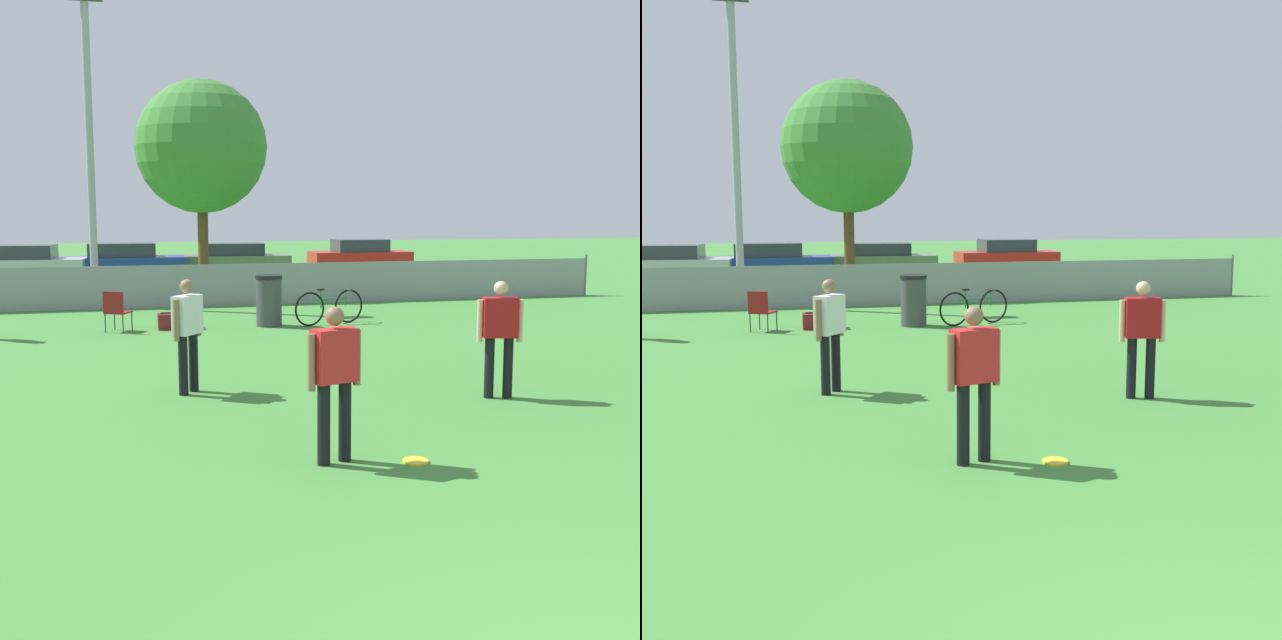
# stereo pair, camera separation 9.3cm
# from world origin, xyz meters

# --- Properties ---
(fence_backline) EXTENTS (22.07, 0.07, 1.21)m
(fence_backline) POSITION_xyz_m (0.00, 18.00, 0.55)
(fence_backline) COLOR gray
(fence_backline) RESTS_ON ground_plane
(light_pole) EXTENTS (0.90, 0.36, 8.02)m
(light_pole) POSITION_xyz_m (-3.08, 18.61, 4.76)
(light_pole) COLOR #9E9EA3
(light_pole) RESTS_ON ground_plane
(tree_near_pole) EXTENTS (3.96, 3.96, 6.37)m
(tree_near_pole) POSITION_xyz_m (0.07, 21.54, 4.38)
(tree_near_pole) COLOR brown
(tree_near_pole) RESTS_ON ground_plane
(player_defender_red) EXTENTS (0.60, 0.33, 1.59)m
(player_defender_red) POSITION_xyz_m (2.46, 6.61, 0.93)
(player_defender_red) COLOR black
(player_defender_red) RESTS_ON ground_plane
(player_thrower_red) EXTENTS (0.59, 0.35, 1.59)m
(player_thrower_red) POSITION_xyz_m (-0.43, 4.44, 0.93)
(player_thrower_red) COLOR black
(player_thrower_red) RESTS_ON ground_plane
(player_receiver_white) EXTENTS (0.46, 0.50, 1.59)m
(player_receiver_white) POSITION_xyz_m (-1.58, 7.91, 0.93)
(player_receiver_white) COLOR black
(player_receiver_white) RESTS_ON ground_plane
(frisbee_disc) EXTENTS (0.27, 0.27, 0.03)m
(frisbee_disc) POSITION_xyz_m (0.37, 4.24, 0.01)
(frisbee_disc) COLOR yellow
(frisbee_disc) RESTS_ON ground_plane
(folding_chair_sideline) EXTENTS (0.61, 0.61, 0.86)m
(folding_chair_sideline) POSITION_xyz_m (-2.55, 13.92, 0.48)
(folding_chair_sideline) COLOR #333338
(folding_chair_sideline) RESTS_ON ground_plane
(bicycle_sideline) EXTENTS (1.71, 0.67, 0.81)m
(bicycle_sideline) POSITION_xyz_m (2.04, 13.91, 0.39)
(bicycle_sideline) COLOR black
(bicycle_sideline) RESTS_ON ground_plane
(trash_bin) EXTENTS (0.59, 0.59, 1.12)m
(trash_bin) POSITION_xyz_m (0.69, 14.02, 0.56)
(trash_bin) COLOR #3F3F44
(trash_bin) RESTS_ON ground_plane
(gear_bag_sideline) EXTENTS (0.74, 0.41, 0.36)m
(gear_bag_sideline) POSITION_xyz_m (-1.32, 14.09, 0.17)
(gear_bag_sideline) COLOR maroon
(gear_bag_sideline) RESTS_ON ground_plane
(parked_car_silver) EXTENTS (4.53, 2.22, 1.32)m
(parked_car_silver) POSITION_xyz_m (-5.73, 26.23, 0.66)
(parked_car_silver) COLOR black
(parked_car_silver) RESTS_ON ground_plane
(parked_car_blue) EXTENTS (4.50, 1.71, 1.34)m
(parked_car_blue) POSITION_xyz_m (-2.34, 26.54, 0.65)
(parked_car_blue) COLOR black
(parked_car_blue) RESTS_ON ground_plane
(parked_car_olive) EXTENTS (4.27, 2.17, 1.28)m
(parked_car_olive) POSITION_xyz_m (1.85, 27.11, 0.63)
(parked_car_olive) COLOR black
(parked_car_olive) RESTS_ON ground_plane
(parked_car_red) EXTENTS (3.94, 1.82, 1.36)m
(parked_car_red) POSITION_xyz_m (6.89, 27.49, 0.67)
(parked_car_red) COLOR black
(parked_car_red) RESTS_ON ground_plane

